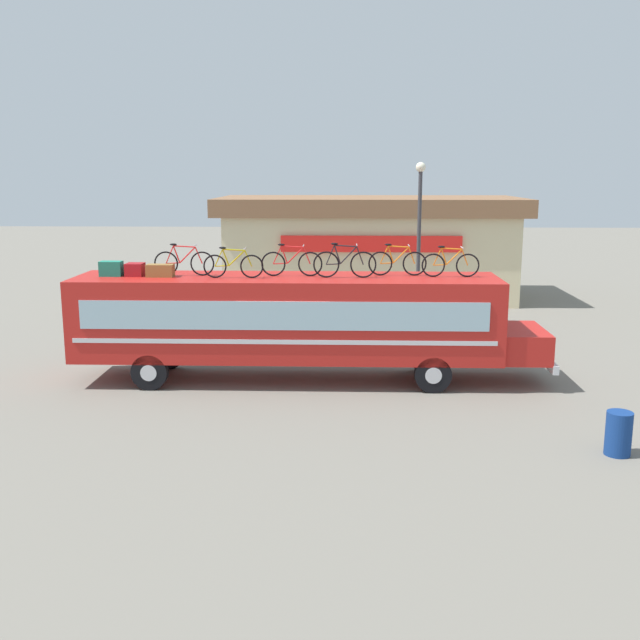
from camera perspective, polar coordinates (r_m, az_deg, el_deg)
ground_plane at (r=21.10m, az=-2.57°, el=-4.64°), size 120.00×120.00×0.00m
bus at (r=20.66m, az=-1.95°, el=0.14°), size 13.30×2.54×2.98m
luggage_bag_1 at (r=21.39m, az=-15.95°, el=3.86°), size 0.62×0.35×0.42m
luggage_bag_2 at (r=21.25m, az=-14.20°, el=3.83°), size 0.48×0.50×0.36m
luggage_bag_3 at (r=20.93m, az=-12.33°, el=3.78°), size 0.74×0.38×0.35m
rooftop_bicycle_1 at (r=21.01m, az=-10.55°, el=4.45°), size 1.71×0.44×0.91m
rooftop_bicycle_2 at (r=20.32m, az=-6.78°, el=4.28°), size 1.67×0.44×0.86m
rooftop_bicycle_3 at (r=20.56m, az=-2.23°, el=4.48°), size 1.73×0.44×0.91m
rooftop_bicycle_4 at (r=20.24m, az=1.92°, el=4.43°), size 1.75×0.44×0.97m
rooftop_bicycle_5 at (r=20.78m, az=6.04°, el=4.49°), size 1.64×0.44×0.90m
rooftop_bicycle_6 at (r=20.69m, az=10.11°, el=4.32°), size 1.61×0.44×0.87m
roadside_building at (r=34.89m, az=3.81°, el=5.74°), size 14.04×6.54×4.70m
trash_bin at (r=16.73m, az=22.22°, el=-8.18°), size 0.54×0.54×0.94m
street_lamp at (r=26.61m, az=7.72°, el=6.86°), size 0.35×0.35×6.19m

